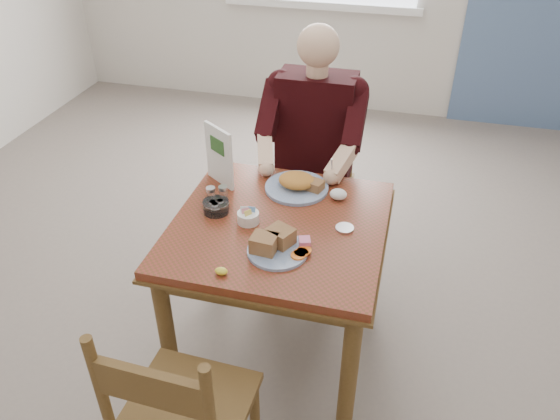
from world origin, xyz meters
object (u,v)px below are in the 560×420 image
(chair_near, at_px, (182,417))
(near_plate, at_px, (276,244))
(table, at_px, (279,243))
(chair_far, at_px, (314,183))
(far_plate, at_px, (298,184))
(diner, at_px, (313,137))

(chair_near, xyz_separation_m, near_plate, (0.17, 0.63, 0.30))
(table, bearing_deg, chair_far, 90.00)
(table, bearing_deg, far_plate, 86.12)
(chair_near, bearing_deg, chair_far, 85.44)
(far_plate, bearing_deg, diner, 92.59)
(chair_far, relative_size, diner, 0.69)
(far_plate, bearing_deg, chair_far, 92.14)
(chair_far, bearing_deg, far_plate, -87.86)
(table, bearing_deg, chair_near, -98.95)
(chair_far, distance_m, diner, 0.34)
(diner, bearing_deg, near_plate, -87.55)
(diner, xyz_separation_m, far_plate, (0.02, -0.42, -0.03))
(chair_near, distance_m, near_plate, 0.72)
(near_plate, bearing_deg, diner, 92.45)
(chair_far, distance_m, far_plate, 0.60)
(chair_far, xyz_separation_m, far_plate, (0.02, -0.51, 0.30))
(far_plate, bearing_deg, near_plate, -87.68)
(chair_near, bearing_deg, table, 81.05)
(table, relative_size, chair_far, 0.97)
(table, bearing_deg, near_plate, -78.36)
(diner, height_order, far_plate, diner)
(diner, bearing_deg, far_plate, -87.41)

